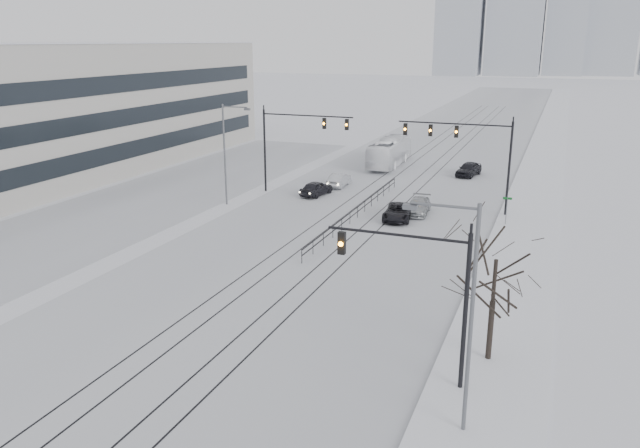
{
  "coord_description": "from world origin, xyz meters",
  "views": [
    {
      "loc": [
        15.39,
        -18.03,
        14.3
      ],
      "look_at": [
        1.68,
        17.05,
        3.2
      ],
      "focal_mm": 35.0,
      "sensor_mm": 36.0,
      "label": 1
    }
  ],
  "objects_px": {
    "sedan_nb_far": "(469,169)",
    "box_truck": "(389,153)",
    "bare_tree": "(495,271)",
    "traffic_mast_near": "(428,285)",
    "sedan_nb_right": "(418,206)",
    "sedan_nb_front": "(398,212)",
    "sedan_sb_inner": "(316,188)",
    "sedan_sb_outer": "(339,180)"
  },
  "relations": [
    {
      "from": "sedan_nb_far",
      "to": "box_truck",
      "type": "bearing_deg",
      "value": 176.92
    },
    {
      "from": "sedan_nb_far",
      "to": "bare_tree",
      "type": "bearing_deg",
      "value": -68.99
    },
    {
      "from": "traffic_mast_near",
      "to": "sedan_nb_right",
      "type": "bearing_deg",
      "value": 103.19
    },
    {
      "from": "traffic_mast_near",
      "to": "sedan_nb_front",
      "type": "bearing_deg",
      "value": 106.85
    },
    {
      "from": "bare_tree",
      "to": "sedan_nb_front",
      "type": "bearing_deg",
      "value": 114.5
    },
    {
      "from": "bare_tree",
      "to": "sedan_nb_right",
      "type": "xyz_separation_m",
      "value": [
        -8.78,
        24.16,
        -3.84
      ]
    },
    {
      "from": "sedan_nb_right",
      "to": "sedan_sb_inner",
      "type": "bearing_deg",
      "value": 160.53
    },
    {
      "from": "sedan_sb_outer",
      "to": "sedan_nb_front",
      "type": "xyz_separation_m",
      "value": [
        8.69,
        -9.75,
        -0.02
      ]
    },
    {
      "from": "sedan_nb_right",
      "to": "box_truck",
      "type": "relative_size",
      "value": 0.39
    },
    {
      "from": "bare_tree",
      "to": "box_truck",
      "type": "height_order",
      "value": "bare_tree"
    },
    {
      "from": "bare_tree",
      "to": "sedan_sb_inner",
      "type": "relative_size",
      "value": 1.48
    },
    {
      "from": "sedan_sb_outer",
      "to": "bare_tree",
      "type": "bearing_deg",
      "value": 118.72
    },
    {
      "from": "bare_tree",
      "to": "sedan_nb_far",
      "type": "relative_size",
      "value": 1.36
    },
    {
      "from": "sedan_nb_front",
      "to": "sedan_nb_far",
      "type": "bearing_deg",
      "value": 75.96
    },
    {
      "from": "bare_tree",
      "to": "sedan_nb_right",
      "type": "relative_size",
      "value": 1.36
    },
    {
      "from": "traffic_mast_near",
      "to": "sedan_sb_outer",
      "type": "relative_size",
      "value": 1.71
    },
    {
      "from": "sedan_nb_front",
      "to": "sedan_nb_far",
      "type": "xyz_separation_m",
      "value": [
        2.83,
        19.78,
        0.11
      ]
    },
    {
      "from": "sedan_nb_far",
      "to": "sedan_nb_front",
      "type": "bearing_deg",
      "value": -86.79
    },
    {
      "from": "sedan_sb_inner",
      "to": "sedan_nb_far",
      "type": "relative_size",
      "value": 0.92
    },
    {
      "from": "bare_tree",
      "to": "sedan_sb_outer",
      "type": "distance_m",
      "value": 36.76
    },
    {
      "from": "sedan_nb_right",
      "to": "box_truck",
      "type": "xyz_separation_m",
      "value": [
        -7.98,
        19.84,
        0.94
      ]
    },
    {
      "from": "box_truck",
      "to": "sedan_sb_inner",
      "type": "bearing_deg",
      "value": 80.53
    },
    {
      "from": "box_truck",
      "to": "bare_tree",
      "type": "bearing_deg",
      "value": 110.07
    },
    {
      "from": "sedan_nb_front",
      "to": "sedan_nb_right",
      "type": "relative_size",
      "value": 1.04
    },
    {
      "from": "bare_tree",
      "to": "box_truck",
      "type": "bearing_deg",
      "value": 110.85
    },
    {
      "from": "traffic_mast_near",
      "to": "sedan_sb_inner",
      "type": "height_order",
      "value": "traffic_mast_near"
    },
    {
      "from": "bare_tree",
      "to": "sedan_sb_outer",
      "type": "xyz_separation_m",
      "value": [
        -18.6,
        31.48,
        -3.82
      ]
    },
    {
      "from": "sedan_nb_right",
      "to": "box_truck",
      "type": "distance_m",
      "value": 21.4
    },
    {
      "from": "sedan_nb_right",
      "to": "sedan_nb_far",
      "type": "relative_size",
      "value": 1.01
    },
    {
      "from": "traffic_mast_near",
      "to": "sedan_nb_right",
      "type": "height_order",
      "value": "traffic_mast_near"
    },
    {
      "from": "traffic_mast_near",
      "to": "sedan_sb_outer",
      "type": "height_order",
      "value": "traffic_mast_near"
    },
    {
      "from": "traffic_mast_near",
      "to": "sedan_nb_far",
      "type": "relative_size",
      "value": 1.57
    },
    {
      "from": "sedan_nb_right",
      "to": "sedan_sb_outer",
      "type": "bearing_deg",
      "value": 139.24
    },
    {
      "from": "sedan_sb_inner",
      "to": "sedan_nb_front",
      "type": "height_order",
      "value": "sedan_sb_inner"
    },
    {
      "from": "sedan_nb_front",
      "to": "sedan_nb_right",
      "type": "distance_m",
      "value": 2.68
    },
    {
      "from": "sedan_sb_inner",
      "to": "box_truck",
      "type": "distance_m",
      "value": 17.14
    },
    {
      "from": "sedan_nb_right",
      "to": "sedan_nb_far",
      "type": "height_order",
      "value": "sedan_nb_far"
    },
    {
      "from": "sedan_nb_front",
      "to": "bare_tree",
      "type": "bearing_deg",
      "value": -71.41
    },
    {
      "from": "sedan_sb_outer",
      "to": "sedan_nb_right",
      "type": "height_order",
      "value": "sedan_sb_outer"
    },
    {
      "from": "sedan_nb_far",
      "to": "sedan_sb_outer",
      "type": "bearing_deg",
      "value": -127.62
    },
    {
      "from": "sedan_nb_right",
      "to": "sedan_nb_front",
      "type": "bearing_deg",
      "value": -118.8
    },
    {
      "from": "sedan_sb_outer",
      "to": "sedan_nb_far",
      "type": "height_order",
      "value": "sedan_nb_far"
    }
  ]
}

